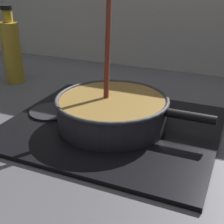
% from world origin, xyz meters
% --- Properties ---
extents(ground, '(2.40, 1.60, 0.04)m').
position_xyz_m(ground, '(0.00, 0.00, -0.02)').
color(ground, '#4C4C51').
extents(backsplash_wall, '(2.40, 0.02, 0.55)m').
position_xyz_m(backsplash_wall, '(0.00, 0.79, 0.28)').
color(backsplash_wall, silver).
rests_on(backsplash_wall, ground).
extents(hob_plate, '(0.56, 0.48, 0.01)m').
position_xyz_m(hob_plate, '(0.04, 0.19, 0.01)').
color(hob_plate, black).
rests_on(hob_plate, ground).
extents(burner_ring, '(0.20, 0.20, 0.01)m').
position_xyz_m(burner_ring, '(0.04, 0.19, 0.02)').
color(burner_ring, '#592D0C').
rests_on(burner_ring, hob_plate).
extents(spare_burner, '(0.13, 0.13, 0.01)m').
position_xyz_m(spare_burner, '(-0.15, 0.19, 0.01)').
color(spare_burner, '#262628').
rests_on(spare_burner, hob_plate).
extents(cooking_pan, '(0.42, 0.30, 0.33)m').
position_xyz_m(cooking_pan, '(0.05, 0.19, 0.05)').
color(cooking_pan, '#38383D').
rests_on(cooking_pan, hob_plate).
extents(sauce_bottle, '(0.07, 0.07, 0.28)m').
position_xyz_m(sauce_bottle, '(-0.45, 0.40, 0.12)').
color(sauce_bottle, gold).
rests_on(sauce_bottle, ground).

